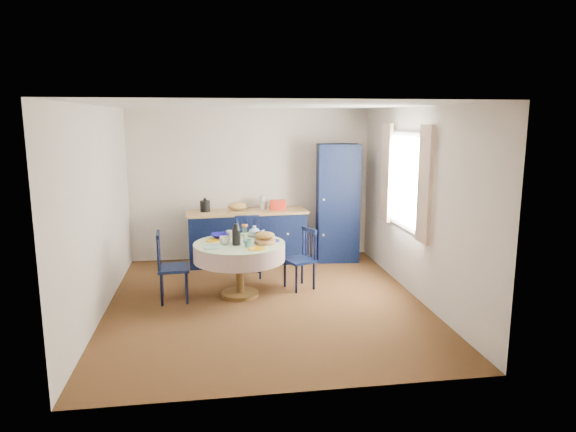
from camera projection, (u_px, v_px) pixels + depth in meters
name	position (u px, v px, depth m)	size (l,w,h in m)	color
floor	(266.00, 302.00, 6.65)	(4.50, 4.50, 0.00)	black
ceiling	(264.00, 105.00, 6.18)	(4.50, 4.50, 0.00)	white
wall_back	(251.00, 185.00, 8.60)	(4.00, 0.02, 2.50)	beige
wall_left	(99.00, 212.00, 6.12)	(0.02, 4.50, 2.50)	beige
wall_right	(417.00, 203.00, 6.71)	(0.02, 4.50, 2.50)	beige
window	(406.00, 180.00, 6.94)	(0.10, 1.74, 1.45)	white
kitchen_counter	(247.00, 236.00, 8.40)	(1.98, 0.72, 1.11)	black
pantry_cabinet	(338.00, 203.00, 8.47)	(0.72, 0.55, 1.94)	black
dining_table	(240.00, 252.00, 6.79)	(1.21, 1.21, 1.01)	brown
chair_left	(170.00, 266.00, 6.62)	(0.42, 0.44, 0.92)	black
chair_far	(248.00, 246.00, 7.69)	(0.41, 0.39, 0.90)	black
chair_right	(302.00, 258.00, 7.14)	(0.48, 0.49, 0.85)	black
mug_a	(225.00, 240.00, 6.67)	(0.14, 0.14, 0.11)	silver
mug_b	(247.00, 244.00, 6.53)	(0.10, 0.10, 0.10)	#357574
mug_c	(259.00, 235.00, 7.00)	(0.12, 0.12, 0.09)	black
mug_d	(230.00, 234.00, 7.10)	(0.10, 0.10, 0.09)	silver
cobalt_bowl	(220.00, 236.00, 7.03)	(0.25, 0.25, 0.06)	#0E0971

